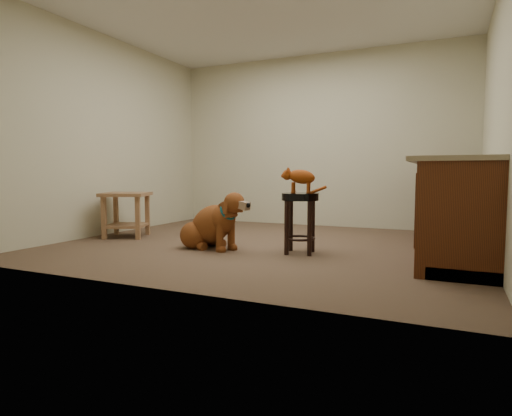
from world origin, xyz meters
The scene contains 8 objects.
floor centered at (0.00, 0.00, 0.00)m, with size 4.50×4.00×0.01m, color brown.
room_shell centered at (0.00, 0.00, 1.68)m, with size 4.54×4.04×2.62m.
cabinet_run centered at (1.94, 0.30, 0.44)m, with size 0.70×2.56×0.94m.
padded_stool centered at (0.52, -0.32, 0.43)m, with size 0.37×0.37×0.61m.
wood_stool centered at (1.76, 1.70, 0.43)m, with size 0.51×0.51×0.83m.
side_table centered at (-1.84, -0.17, 0.37)m, with size 0.71×0.71×0.56m.
golden_retriever centered at (-0.43, -0.45, 0.25)m, with size 0.99×0.60×0.66m.
tabby_kitten centered at (0.51, -0.32, 0.77)m, with size 0.44×0.22×0.29m.
Camera 1 is at (1.88, -4.39, 0.81)m, focal length 30.00 mm.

